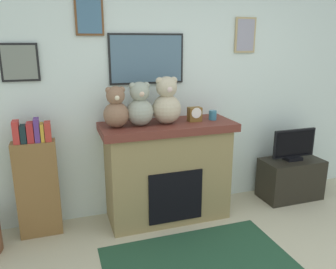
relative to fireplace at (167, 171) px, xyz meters
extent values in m
cube|color=silver|center=(0.38, 0.33, 0.76)|extent=(5.20, 0.12, 2.60)
cube|color=black|center=(-0.14, 0.25, 1.16)|extent=(0.79, 0.02, 0.51)
cube|color=slate|center=(-0.14, 0.24, 1.16)|extent=(0.75, 0.00, 0.47)
cube|color=black|center=(-1.36, 0.25, 1.15)|extent=(0.34, 0.02, 0.35)
cube|color=slate|center=(-1.36, 0.24, 1.15)|extent=(0.30, 0.00, 0.31)
cube|color=tan|center=(1.00, 0.25, 1.40)|extent=(0.25, 0.02, 0.38)
cube|color=#96919F|center=(1.00, 0.24, 1.40)|extent=(0.21, 0.00, 0.34)
cube|color=brown|center=(-0.70, 0.25, 1.56)|extent=(0.27, 0.02, 0.35)
cube|color=#416781|center=(-0.70, 0.24, 1.56)|extent=(0.23, 0.00, 0.31)
cube|color=olive|center=(0.00, 0.00, -0.05)|extent=(1.27, 0.53, 0.98)
cube|color=brown|center=(0.00, 0.00, 0.48)|extent=(1.39, 0.59, 0.08)
cube|color=black|center=(0.00, -0.27, -0.19)|extent=(0.57, 0.02, 0.54)
cube|color=brown|center=(-1.31, 0.07, -0.05)|extent=(0.40, 0.16, 0.97)
cube|color=red|center=(-1.44, 0.07, 0.53)|extent=(0.06, 0.13, 0.21)
cube|color=black|center=(-1.38, 0.07, 0.51)|extent=(0.05, 0.13, 0.16)
cube|color=#AF2627|center=(-1.32, 0.07, 0.52)|extent=(0.06, 0.13, 0.18)
cube|color=#552F77|center=(-1.26, 0.07, 0.54)|extent=(0.05, 0.13, 0.22)
cube|color=gold|center=(-1.22, 0.07, 0.51)|extent=(0.03, 0.13, 0.17)
cube|color=#B43227|center=(-1.17, 0.07, 0.52)|extent=(0.06, 0.13, 0.18)
cube|color=black|center=(1.58, -0.03, -0.29)|extent=(0.73, 0.40, 0.49)
cube|color=black|center=(1.58, -0.03, -0.03)|extent=(0.20, 0.14, 0.04)
cube|color=black|center=(1.58, -0.03, 0.16)|extent=(0.56, 0.03, 0.34)
cube|color=black|center=(1.58, -0.05, 0.16)|extent=(0.52, 0.00, 0.30)
cube|color=#21462E|center=(0.00, -0.94, -0.53)|extent=(1.64, 1.12, 0.01)
cylinder|color=teal|center=(0.50, -0.02, 0.57)|extent=(0.08, 0.08, 0.10)
cube|color=brown|center=(0.29, -0.02, 0.60)|extent=(0.14, 0.10, 0.15)
cylinder|color=white|center=(0.29, -0.07, 0.62)|extent=(0.11, 0.01, 0.11)
sphere|color=#866148|center=(-0.53, -0.02, 0.65)|extent=(0.25, 0.25, 0.25)
sphere|color=#866148|center=(-0.53, -0.02, 0.84)|extent=(0.18, 0.18, 0.18)
sphere|color=#866148|center=(-0.59, -0.02, 0.89)|extent=(0.06, 0.06, 0.06)
sphere|color=#866148|center=(-0.47, -0.02, 0.89)|extent=(0.06, 0.06, 0.06)
sphere|color=beige|center=(-0.53, -0.09, 0.83)|extent=(0.05, 0.05, 0.05)
sphere|color=#979C88|center=(-0.29, -0.02, 0.66)|extent=(0.27, 0.27, 0.27)
sphere|color=#979C88|center=(-0.29, -0.02, 0.86)|extent=(0.19, 0.19, 0.19)
sphere|color=#979C88|center=(-0.36, -0.02, 0.92)|extent=(0.07, 0.07, 0.07)
sphere|color=#979C88|center=(-0.22, -0.02, 0.92)|extent=(0.07, 0.07, 0.07)
sphere|color=beige|center=(-0.29, -0.10, 0.85)|extent=(0.06, 0.06, 0.06)
sphere|color=#BCAD8D|center=(-0.01, -0.02, 0.67)|extent=(0.30, 0.30, 0.30)
sphere|color=#BCAD8D|center=(-0.01, -0.02, 0.90)|extent=(0.21, 0.21, 0.21)
sphere|color=#BCAD8D|center=(-0.09, -0.02, 0.96)|extent=(0.07, 0.07, 0.07)
sphere|color=#BCAD8D|center=(0.06, -0.02, 0.96)|extent=(0.07, 0.07, 0.07)
sphere|color=beige|center=(-0.01, -0.10, 0.88)|extent=(0.06, 0.06, 0.06)
camera|label=1|loc=(-1.07, -3.22, 1.34)|focal=36.24mm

